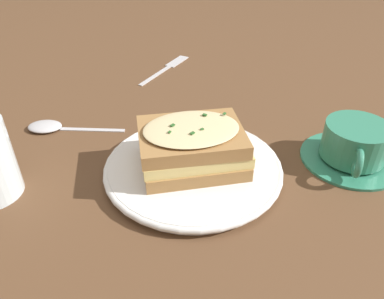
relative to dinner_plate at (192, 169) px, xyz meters
The scene contains 6 objects.
ground_plane 0.02m from the dinner_plate, behind, with size 2.40×2.40×0.00m, color brown.
dinner_plate is the anchor object (origin of this frame).
sandwich 0.04m from the dinner_plate, 60.90° to the right, with size 0.17×0.17×0.06m.
teacup_with_saucer 0.23m from the dinner_plate, 142.19° to the right, with size 0.14×0.14×0.06m.
fork 0.38m from the dinner_plate, 52.39° to the right, with size 0.02×0.18×0.00m.
spoon 0.26m from the dinner_plate, ahead, with size 0.15×0.09×0.01m.
Camera 1 is at (-0.18, 0.35, 0.32)m, focal length 35.00 mm.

